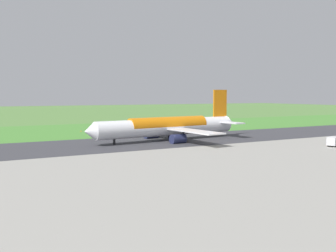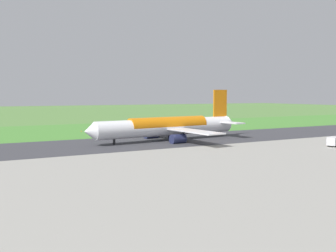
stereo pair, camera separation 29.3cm
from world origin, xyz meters
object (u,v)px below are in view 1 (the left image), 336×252
airliner_main (169,126)px  no_stopping_sign (92,127)px  traffic_cone_orange (81,131)px  service_truck_fuel (334,141)px

airliner_main → no_stopping_sign: (12.22, -40.13, -2.87)m
airliner_main → traffic_cone_orange: 43.58m
service_truck_fuel → no_stopping_sign: 86.50m
service_truck_fuel → traffic_cone_orange: 88.89m
airliner_main → service_truck_fuel: bearing=135.1°
service_truck_fuel → traffic_cone_orange: bearing=-55.6°
no_stopping_sign → traffic_cone_orange: (4.50, 0.10, -1.20)m
service_truck_fuel → no_stopping_sign: size_ratio=2.50×
service_truck_fuel → traffic_cone_orange: service_truck_fuel is taller
traffic_cone_orange → airliner_main: bearing=112.7°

